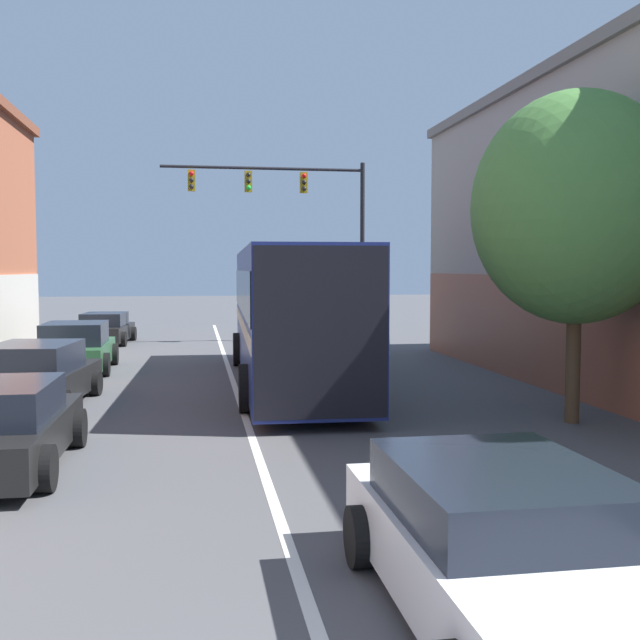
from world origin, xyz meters
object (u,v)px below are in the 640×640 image
(hatchback_foreground, at_px, (508,548))
(traffic_signal_gantry, at_px, (299,209))
(street_tree_near, at_px, (577,208))
(parked_car_left_mid, at_px, (105,329))
(parked_car_left_distant, at_px, (36,377))
(bus, at_px, (290,309))
(parked_car_left_far, at_px, (76,348))

(hatchback_foreground, height_order, traffic_signal_gantry, traffic_signal_gantry)
(hatchback_foreground, height_order, street_tree_near, street_tree_near)
(parked_car_left_mid, height_order, traffic_signal_gantry, traffic_signal_gantry)
(hatchback_foreground, height_order, parked_car_left_distant, parked_car_left_distant)
(parked_car_left_mid, xyz_separation_m, street_tree_near, (10.57, -17.02, 3.48))
(bus, relative_size, hatchback_foreground, 2.75)
(hatchback_foreground, xyz_separation_m, street_tree_near, (4.54, 7.43, 3.45))
(hatchback_foreground, distance_m, street_tree_near, 9.37)
(parked_car_left_distant, bearing_deg, parked_car_left_mid, 6.84)
(parked_car_left_mid, distance_m, street_tree_near, 20.34)
(parked_car_left_mid, distance_m, parked_car_left_distant, 13.64)
(parked_car_left_distant, xyz_separation_m, traffic_signal_gantry, (7.40, 12.63, 4.62))
(hatchback_foreground, distance_m, traffic_signal_gantry, 23.94)
(hatchback_foreground, distance_m, parked_car_left_far, 17.46)
(street_tree_near, bearing_deg, parked_car_left_far, 139.34)
(parked_car_left_distant, height_order, street_tree_near, street_tree_near)
(hatchback_foreground, distance_m, parked_car_left_distant, 12.31)
(bus, height_order, street_tree_near, street_tree_near)
(parked_car_left_far, relative_size, traffic_signal_gantry, 0.52)
(hatchback_foreground, xyz_separation_m, parked_car_left_mid, (-6.03, 24.45, -0.03))
(bus, relative_size, traffic_signal_gantry, 1.53)
(parked_car_left_distant, bearing_deg, hatchback_foreground, -145.16)
(bus, xyz_separation_m, traffic_signal_gantry, (1.67, 10.32, 3.35))
(parked_car_left_mid, xyz_separation_m, parked_car_left_far, (0.10, -8.03, 0.09))
(street_tree_near, bearing_deg, parked_car_left_distant, 162.04)
(parked_car_left_far, bearing_deg, hatchback_foreground, -160.79)
(hatchback_foreground, bearing_deg, parked_car_left_mid, 13.77)
(traffic_signal_gantry, bearing_deg, hatchback_foreground, -93.69)
(hatchback_foreground, bearing_deg, traffic_signal_gantry, -3.78)
(bus, distance_m, street_tree_near, 7.69)
(bus, bearing_deg, parked_car_left_distant, 113.94)
(bus, height_order, hatchback_foreground, bus)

